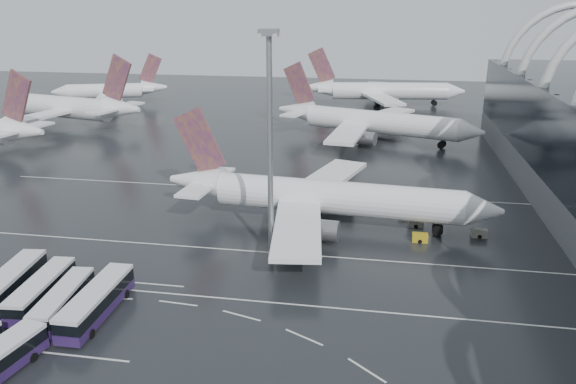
% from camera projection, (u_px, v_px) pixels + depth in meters
% --- Properties ---
extents(ground, '(420.00, 420.00, 0.00)m').
position_uv_depth(ground, '(260.00, 293.00, 69.99)').
color(ground, black).
rests_on(ground, ground).
extents(lane_marking_near, '(120.00, 0.25, 0.01)m').
position_uv_depth(lane_marking_near, '(257.00, 301.00, 68.12)').
color(lane_marking_near, silver).
rests_on(lane_marking_near, ground).
extents(lane_marking_mid, '(120.00, 0.25, 0.01)m').
position_uv_depth(lane_marking_mid, '(278.00, 253.00, 81.19)').
color(lane_marking_mid, silver).
rests_on(lane_marking_mid, ground).
extents(lane_marking_far, '(120.00, 0.25, 0.01)m').
position_uv_depth(lane_marking_far, '(305.00, 192.00, 107.33)').
color(lane_marking_far, silver).
rests_on(lane_marking_far, ground).
extents(bus_bay_line_south, '(28.00, 0.25, 0.01)m').
position_uv_depth(bus_bay_line_south, '(4.00, 348.00, 58.90)').
color(bus_bay_line_south, silver).
rests_on(bus_bay_line_south, ground).
extents(bus_bay_line_north, '(28.00, 0.25, 0.01)m').
position_uv_depth(bus_bay_line_north, '(82.00, 278.00, 73.83)').
color(bus_bay_line_north, silver).
rests_on(bus_bay_line_north, ground).
extents(airliner_main, '(54.32, 47.47, 18.39)m').
position_uv_depth(airliner_main, '(321.00, 197.00, 90.34)').
color(airliner_main, white).
rests_on(airliner_main, ground).
extents(airliner_gate_b, '(54.51, 48.41, 19.39)m').
position_uv_depth(airliner_gate_b, '(370.00, 122.00, 145.84)').
color(airliner_gate_b, white).
rests_on(airliner_gate_b, ground).
extents(airliner_gate_c, '(55.97, 51.22, 19.93)m').
position_uv_depth(airliner_gate_c, '(381.00, 91.00, 194.99)').
color(airliner_gate_c, white).
rests_on(airliner_gate_c, ground).
extents(jet_remote_mid, '(48.82, 39.55, 21.33)m').
position_uv_depth(jet_remote_mid, '(72.00, 108.00, 161.81)').
color(jet_remote_mid, white).
rests_on(jet_remote_mid, ground).
extents(jet_remote_far, '(39.24, 31.93, 17.44)m').
position_uv_depth(jet_remote_far, '(112.00, 91.00, 199.55)').
color(jet_remote_far, white).
rests_on(jet_remote_far, ground).
extents(bus_row_near_a, '(4.68, 14.16, 3.42)m').
position_uv_depth(bus_row_near_a, '(9.00, 285.00, 68.19)').
color(bus_row_near_a, '#2B1543').
rests_on(bus_row_near_a, ground).
extents(bus_row_near_b, '(3.82, 12.79, 3.10)m').
position_uv_depth(bus_row_near_b, '(41.00, 290.00, 67.33)').
color(bus_row_near_b, '#2B1543').
rests_on(bus_row_near_b, ground).
extents(bus_row_near_c, '(3.87, 12.28, 2.97)m').
position_uv_depth(bus_row_near_c, '(63.00, 301.00, 65.04)').
color(bus_row_near_c, '#2B1543').
rests_on(bus_row_near_c, ground).
extents(bus_row_near_d, '(3.42, 13.78, 3.38)m').
position_uv_depth(bus_row_near_d, '(97.00, 301.00, 64.38)').
color(bus_row_near_d, '#2B1543').
rests_on(bus_row_near_d, ground).
extents(floodlight_mast, '(2.40, 2.40, 31.28)m').
position_uv_depth(floodlight_mast, '(270.00, 120.00, 74.41)').
color(floodlight_mast, gray).
rests_on(floodlight_mast, ground).
extents(gse_cart_belly_a, '(2.34, 1.38, 1.28)m').
position_uv_depth(gse_cart_belly_a, '(420.00, 238.00, 84.91)').
color(gse_cart_belly_a, '#B89918').
rests_on(gse_cart_belly_a, ground).
extents(gse_cart_belly_b, '(2.42, 1.43, 1.32)m').
position_uv_depth(gse_cart_belly_b, '(416.00, 223.00, 90.54)').
color(gse_cart_belly_b, slate).
rests_on(gse_cart_belly_b, ground).
extents(gse_cart_belly_d, '(2.35, 1.39, 1.28)m').
position_uv_depth(gse_cart_belly_d, '(479.00, 233.00, 86.63)').
color(gse_cart_belly_d, slate).
rests_on(gse_cart_belly_d, ground).
extents(gse_cart_belly_e, '(2.15, 1.27, 1.17)m').
position_uv_depth(gse_cart_belly_e, '(405.00, 212.00, 95.30)').
color(gse_cart_belly_e, '#B89918').
rests_on(gse_cart_belly_e, ground).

